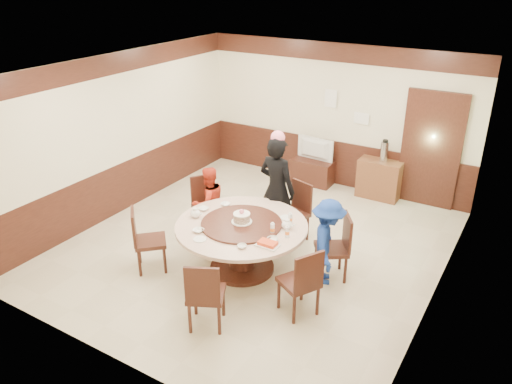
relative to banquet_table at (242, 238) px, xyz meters
The scene contains 31 objects.
room 0.91m from the banquet_table, 102.87° to the left, with size 6.00×6.04×2.84m.
banquet_table is the anchor object (origin of this frame).
chair_0 1.33m from the banquet_table, 22.99° to the left, with size 0.61×0.61×0.97m.
chair_1 1.22m from the banquet_table, 78.82° to the left, with size 0.55×0.55×0.97m.
chair_2 1.28m from the banquet_table, 149.33° to the left, with size 0.61×0.61×0.97m.
chair_3 1.37m from the banquet_table, 150.10° to the right, with size 0.62×0.62×0.97m.
chair_4 1.34m from the banquet_table, 76.78° to the right, with size 0.59×0.60×0.97m.
chair_5 1.28m from the banquet_table, 21.82° to the right, with size 0.60×0.60×0.97m.
person_standing 1.13m from the banquet_table, 91.03° to the left, with size 0.64×0.42×1.75m, color black.
person_red 1.15m from the banquet_table, 150.09° to the left, with size 0.59×0.46×1.21m, color #B72C18.
person_blue 1.23m from the banquet_table, 17.55° to the left, with size 0.81×0.47×1.26m, color navy.
birthday_cake 0.32m from the banquet_table, 111.04° to the left, with size 0.30×0.30×0.20m.
teapot_left 0.77m from the banquet_table, 167.09° to the right, with size 0.17×0.15×0.13m, color white.
teapot_right 0.71m from the banquet_table, 20.16° to the left, with size 0.17×0.15×0.13m, color white.
bowl_0 0.71m from the banquet_table, 144.25° to the left, with size 0.14×0.14×0.03m, color white.
bowl_1 0.68m from the banquet_table, 56.93° to the right, with size 0.12×0.12×0.04m, color white.
bowl_2 0.67m from the banquet_table, 129.25° to the right, with size 0.15×0.15×0.04m, color white.
bowl_3 0.68m from the banquet_table, 16.63° to the right, with size 0.15×0.15×0.05m, color white.
bowl_4 0.78m from the banquet_table, behind, with size 0.15×0.15×0.04m, color white.
saucer_near 0.73m from the banquet_table, 111.04° to the right, with size 0.18×0.18×0.01m, color white.
saucer_far 0.71m from the banquet_table, 48.01° to the left, with size 0.18×0.18×0.01m, color white.
shrimp_platter 0.73m from the banquet_table, 27.66° to the right, with size 0.30×0.20×0.06m.
bottle_0 0.59m from the banquet_table, ahead, with size 0.06×0.06×0.16m, color white.
bottle_1 0.79m from the banquet_table, ahead, with size 0.06×0.06×0.16m, color white.
bottle_2 0.75m from the banquet_table, 32.88° to the left, with size 0.06×0.06×0.16m, color white.
tv_stand 3.49m from the banquet_table, 98.03° to the left, with size 0.85×0.45×0.50m, color #391911.
television 3.48m from the banquet_table, 98.03° to the left, with size 0.79×0.10×0.46m, color gray.
side_cabinet 3.59m from the banquet_table, 75.42° to the left, with size 0.80×0.40×0.75m, color brown.
thermos 3.62m from the banquet_table, 74.87° to the left, with size 0.15×0.15×0.38m, color silver.
notice_left 3.85m from the banquet_table, 94.25° to the left, with size 0.25×0.00×0.35m, color white.
notice_right 3.78m from the banquet_table, 84.06° to the left, with size 0.30×0.00×0.22m, color white.
Camera 1 is at (3.57, -5.94, 4.13)m, focal length 35.00 mm.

